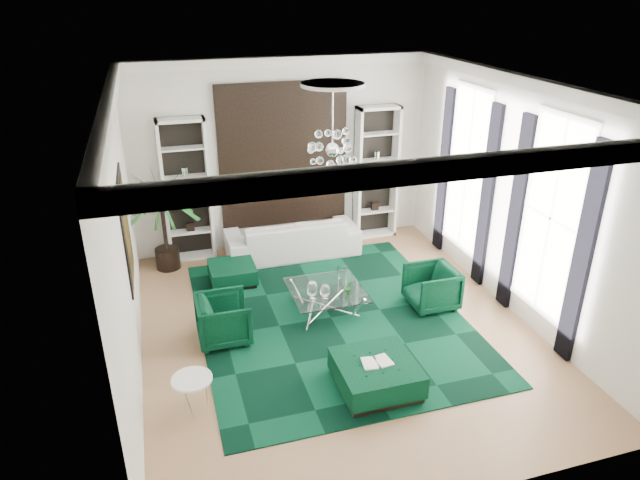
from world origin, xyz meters
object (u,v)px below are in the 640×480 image
object	(u,v)px
side_table	(194,395)
armchair_left	(224,319)
ottoman_side	(233,274)
ottoman_front	(376,375)
sofa	(292,237)
armchair_right	(431,287)
palm	(162,208)
coffee_table	(326,300)

from	to	relation	value
side_table	armchair_left	bearing A→B (deg)	68.20
ottoman_side	ottoman_front	bearing A→B (deg)	-68.48
sofa	armchair_right	world-z (taller)	sofa
side_table	palm	size ratio (longest dim) A/B	0.21
sofa	armchair_left	size ratio (longest dim) A/B	3.28
armchair_left	palm	world-z (taller)	palm
sofa	side_table	world-z (taller)	sofa
armchair_right	ottoman_front	xyz separation A→B (m)	(-1.70, -1.75, -0.15)
ottoman_front	palm	size ratio (longest dim) A/B	0.42
armchair_right	side_table	world-z (taller)	armchair_right
armchair_left	ottoman_front	world-z (taller)	armchair_left
sofa	ottoman_front	size ratio (longest dim) A/B	2.51
sofa	side_table	bearing A→B (deg)	60.48
sofa	side_table	size ratio (longest dim) A/B	5.08
armchair_right	ottoman_side	bearing A→B (deg)	-120.14
armchair_left	ottoman_side	bearing A→B (deg)	-12.53
armchair_right	coffee_table	world-z (taller)	armchair_right
ottoman_front	sofa	bearing A→B (deg)	90.65
armchair_left	palm	size ratio (longest dim) A/B	0.32
armchair_left	coffee_table	bearing A→B (deg)	-78.69
armchair_left	side_table	distance (m)	1.62
sofa	palm	size ratio (longest dim) A/B	1.06
ottoman_front	armchair_right	bearing A→B (deg)	45.83
side_table	palm	distance (m)	4.36
ottoman_side	ottoman_front	xyz separation A→B (m)	(1.40, -3.55, 0.03)
coffee_table	side_table	distance (m)	2.99
ottoman_side	side_table	world-z (taller)	side_table
sofa	coffee_table	distance (m)	2.31
armchair_right	ottoman_front	world-z (taller)	armchair_right
sofa	coffee_table	xyz separation A→B (m)	(0.00, -2.30, -0.18)
armchair_left	ottoman_side	world-z (taller)	armchair_left
sofa	ottoman_side	size ratio (longest dim) A/B	3.23
sofa	side_table	xyz separation A→B (m)	(-2.35, -4.15, -0.14)
ottoman_front	side_table	xyz separation A→B (m)	(-2.40, 0.25, 0.04)
armchair_right	palm	size ratio (longest dim) A/B	0.32
ottoman_front	armchair_left	bearing A→B (deg)	135.81
ottoman_front	palm	xyz separation A→B (m)	(-2.50, 4.50, 1.03)
armchair_right	coffee_table	bearing A→B (deg)	-101.31
coffee_table	palm	distance (m)	3.58
armchair_right	side_table	size ratio (longest dim) A/B	1.53
palm	side_table	bearing A→B (deg)	-88.65
armchair_right	ottoman_side	xyz separation A→B (m)	(-3.10, 1.80, -0.18)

